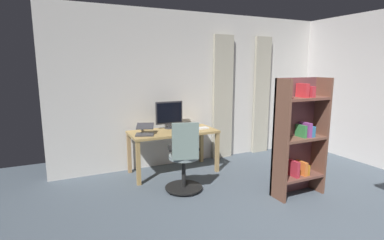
{
  "coord_description": "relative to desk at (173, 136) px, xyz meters",
  "views": [
    {
      "loc": [
        2.56,
        1.71,
        1.84
      ],
      "look_at": [
        0.68,
        -2.29,
        1.02
      ],
      "focal_mm": 27.62,
      "sensor_mm": 36.0,
      "label": 1
    }
  ],
  "objects": [
    {
      "name": "laptop",
      "position": [
        0.51,
        0.07,
        0.15
      ],
      "size": [
        0.38,
        0.41,
        0.16
      ],
      "rotation": [
        0.0,
        0.0,
        -0.37
      ],
      "color": "#333338",
      "rests_on": "desk"
    },
    {
      "name": "desk",
      "position": [
        0.0,
        0.0,
        0.0
      ],
      "size": [
        1.48,
        0.68,
        0.74
      ],
      "color": "tan",
      "rests_on": "ground"
    },
    {
      "name": "curtain_left_panel",
      "position": [
        -2.15,
        -0.38,
        0.56
      ],
      "size": [
        0.37,
        0.06,
        2.42
      ],
      "primitive_type": "cube",
      "color": "#B9B49E",
      "rests_on": "ground"
    },
    {
      "name": "bookshelf",
      "position": [
        -1.29,
        1.57,
        0.2
      ],
      "size": [
        0.76,
        0.3,
        1.68
      ],
      "color": "brown",
      "rests_on": "ground"
    },
    {
      "name": "back_room_partition",
      "position": [
        -0.76,
        -0.49,
        0.76
      ],
      "size": [
        5.52,
        0.1,
        2.81
      ],
      "primitive_type": "cube",
      "color": "silver",
      "rests_on": "ground"
    },
    {
      "name": "computer_monitor",
      "position": [
        -0.02,
        -0.22,
        0.36
      ],
      "size": [
        0.49,
        0.18,
        0.48
      ],
      "color": "#333338",
      "rests_on": "desk"
    },
    {
      "name": "computer_keyboard",
      "position": [
        -0.42,
        0.07,
        0.11
      ],
      "size": [
        0.41,
        0.12,
        0.02
      ],
      "primitive_type": "cube",
      "color": "white",
      "rests_on": "desk"
    },
    {
      "name": "computer_mouse",
      "position": [
        0.48,
        -0.25,
        0.11
      ],
      "size": [
        0.06,
        0.1,
        0.04
      ],
      "primitive_type": "ellipsoid",
      "color": "white",
      "rests_on": "desk"
    },
    {
      "name": "curtain_right_panel",
      "position": [
        -1.21,
        -0.38,
        0.56
      ],
      "size": [
        0.42,
        0.06,
        2.42
      ],
      "primitive_type": "cube",
      "color": "#B9B49E",
      "rests_on": "ground"
    },
    {
      "name": "office_chair",
      "position": [
        0.16,
        0.84,
        -0.16
      ],
      "size": [
        0.56,
        0.56,
        1.06
      ],
      "rotation": [
        0.0,
        0.0,
        2.86
      ],
      "color": "black",
      "rests_on": "ground"
    }
  ]
}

